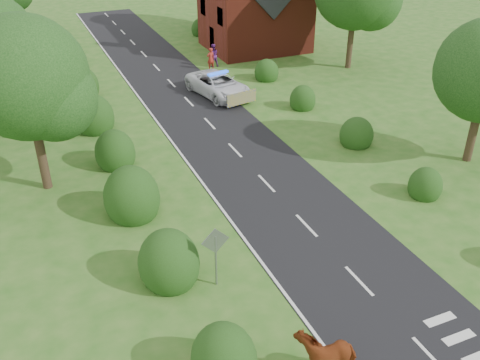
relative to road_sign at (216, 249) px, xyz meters
name	(u,v)px	position (x,y,z in m)	size (l,w,h in m)	color
ground	(359,281)	(5.00, -2.00, -1.65)	(120.00, 120.00, 0.00)	#2C651B
road	(216,130)	(5.00, 13.00, -1.64)	(6.00, 70.00, 0.02)	black
road_markings	(202,148)	(3.40, 10.93, -1.63)	(4.96, 70.00, 0.01)	white
hedgerow_left	(118,163)	(-1.51, 9.69, -0.91)	(2.75, 50.41, 3.00)	#234413
hedgerow_right	(344,127)	(11.60, 9.21, -1.10)	(2.10, 45.78, 2.10)	#234413
tree_left_a	(33,83)	(-4.75, 9.86, 3.69)	(5.74, 5.60, 8.38)	#332316
road_sign	(216,249)	(0.00, 0.00, 0.00)	(1.06, 0.08, 2.53)	gray
house	(255,4)	(14.49, 28.00, 2.13)	(8.00, 7.40, 9.17)	maroon
cow	(326,355)	(1.57, -5.11, -0.90)	(1.12, 2.11, 1.50)	maroon
police_van	(218,85)	(7.28, 18.30, -0.89)	(3.60, 5.94, 1.68)	silver
pedestrian_red	(211,59)	(8.81, 23.83, -0.79)	(0.63, 0.42, 1.73)	#A3271F
pedestrian_purple	(213,55)	(9.26, 24.48, -0.74)	(0.88, 0.69, 1.82)	#5A1F70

